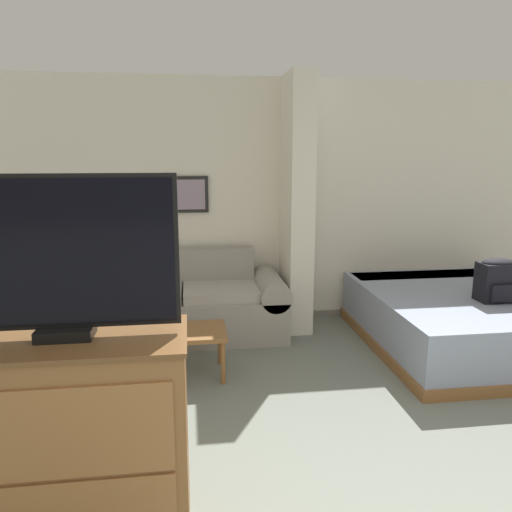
# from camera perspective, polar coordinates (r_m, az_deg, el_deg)

# --- Properties ---
(wall_back) EXTENTS (7.36, 0.16, 2.60)m
(wall_back) POSITION_cam_1_polar(r_m,az_deg,el_deg) (5.50, 3.56, 6.14)
(wall_back) COLOR silver
(wall_back) RESTS_ON ground_plane
(wall_partition_pillar) EXTENTS (0.24, 0.61, 2.60)m
(wall_partition_pillar) POSITION_cam_1_polar(r_m,az_deg,el_deg) (5.16, 4.70, 5.81)
(wall_partition_pillar) COLOR silver
(wall_partition_pillar) RESTS_ON ground_plane
(couch) EXTENTS (2.07, 0.84, 0.84)m
(couch) POSITION_cam_1_polar(r_m,az_deg,el_deg) (5.11, -8.34, -5.58)
(couch) COLOR gray
(couch) RESTS_ON ground_plane
(coffee_table) EXTENTS (0.70, 0.48, 0.39)m
(coffee_table) POSITION_cam_1_polar(r_m,az_deg,el_deg) (4.20, -8.30, -9.04)
(coffee_table) COLOR brown
(coffee_table) RESTS_ON ground_plane
(side_table) EXTENTS (0.49, 0.49, 0.60)m
(side_table) POSITION_cam_1_polar(r_m,az_deg,el_deg) (5.14, -21.71, -4.04)
(side_table) COLOR brown
(side_table) RESTS_ON ground_plane
(table_lamp) EXTENTS (0.31, 0.31, 0.42)m
(table_lamp) POSITION_cam_1_polar(r_m,az_deg,el_deg) (5.06, -22.04, 0.19)
(table_lamp) COLOR tan
(table_lamp) RESTS_ON side_table
(tv_dresser) EXTENTS (1.06, 0.51, 1.02)m
(tv_dresser) POSITION_cam_1_polar(r_m,az_deg,el_deg) (2.60, -20.02, -19.41)
(tv_dresser) COLOR brown
(tv_dresser) RESTS_ON ground_plane
(tv) EXTENTS (1.01, 0.16, 0.72)m
(tv) POSITION_cam_1_polar(r_m,az_deg,el_deg) (2.28, -21.53, -0.14)
(tv) COLOR black
(tv) RESTS_ON tv_dresser
(bed) EXTENTS (1.84, 2.05, 0.52)m
(bed) POSITION_cam_1_polar(r_m,az_deg,el_deg) (5.22, 22.76, -6.63)
(bed) COLOR brown
(bed) RESTS_ON ground_plane
(backpack) EXTENTS (0.34, 0.24, 0.39)m
(backpack) POSITION_cam_1_polar(r_m,az_deg,el_deg) (4.94, 25.92, -2.40)
(backpack) COLOR black
(backpack) RESTS_ON bed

